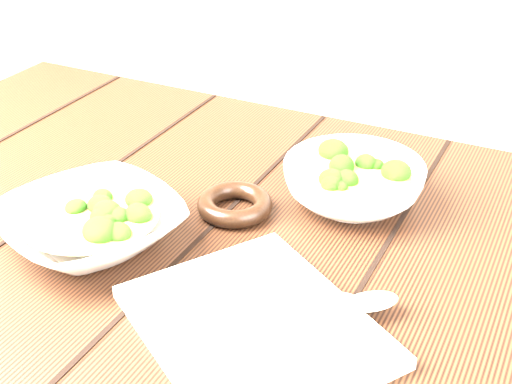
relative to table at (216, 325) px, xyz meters
The scene contains 7 objects.
table is the anchor object (origin of this frame).
soup_bowl_front 0.20m from the table, 155.36° to the right, with size 0.26×0.26×0.06m.
soup_bowl_back 0.25m from the table, 55.48° to the left, with size 0.22×0.22×0.06m.
trivet 0.15m from the table, 98.29° to the left, with size 0.09×0.09×0.02m, color black.
napkin 0.20m from the table, 45.75° to the right, with size 0.24×0.20×0.01m, color beige.
spoon_left 0.21m from the table, 31.44° to the right, with size 0.17×0.14×0.01m.
spoon_right 0.23m from the table, 20.67° to the right, with size 0.16×0.15×0.01m.
Camera 1 is at (0.35, -0.59, 1.21)m, focal length 50.00 mm.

